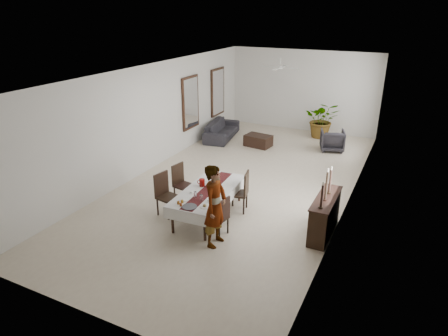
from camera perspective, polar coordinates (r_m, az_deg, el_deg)
floor at (r=11.61m, az=2.49°, el=-2.08°), size 6.00×12.00×0.00m
ceiling at (r=10.70m, az=2.77°, el=13.74°), size 6.00×12.00×0.02m
wall_back at (r=16.57m, az=11.16°, el=10.75°), size 6.00×0.02×3.20m
wall_front at (r=6.44m, az=-19.67°, el=-8.68°), size 6.00×0.02×3.20m
wall_left at (r=12.50m, az=-10.17°, el=7.16°), size 0.02×12.00×3.20m
wall_right at (r=10.28m, az=18.13°, el=3.12°), size 0.02×12.00×3.20m
dining_table_top at (r=9.54m, az=-2.27°, el=-3.31°), size 1.03×2.24×0.05m
table_leg_fl at (r=9.06m, az=-7.38°, el=-7.42°), size 0.07×0.07×0.64m
table_leg_fr at (r=8.72m, az=-2.75°, el=-8.49°), size 0.07×0.07×0.64m
table_leg_bl at (r=10.69m, az=-1.82°, el=-2.39°), size 0.07×0.07×0.64m
table_leg_br at (r=10.41m, az=2.20°, el=-3.11°), size 0.07×0.07×0.64m
tablecloth_top at (r=9.53m, az=-2.27°, el=-3.16°), size 1.20×2.41×0.01m
tablecloth_drape_left at (r=9.81m, az=-5.09°, el=-3.33°), size 0.14×2.35×0.27m
tablecloth_drape_right at (r=9.39m, az=0.70°, el=-4.44°), size 0.14×2.35×0.27m
tablecloth_drape_near at (r=8.66m, az=-5.58°, el=-6.99°), size 1.08×0.07×0.27m
tablecloth_drape_far at (r=10.56m, az=0.44°, el=-1.30°), size 1.08×0.07×0.27m
table_runner at (r=9.53m, az=-2.27°, el=-3.12°), size 0.44×2.30×0.00m
red_pitcher at (r=9.69m, az=-3.16°, el=-2.10°), size 0.14×0.14×0.18m
pitcher_handle at (r=9.72m, az=-3.57°, el=-2.02°), size 0.11×0.02×0.11m
wine_glass_near at (r=8.97m, az=-3.26°, el=-4.29°), size 0.06×0.06×0.16m
wine_glass_mid at (r=9.13m, az=-4.14°, el=-3.83°), size 0.06×0.06×0.16m
wine_glass_far at (r=9.52m, az=-1.91°, el=-2.65°), size 0.06×0.06×0.16m
teacup_right at (r=8.97m, az=-2.18°, el=-4.64°), size 0.08×0.08×0.05m
saucer_right at (r=8.98m, az=-2.17°, el=-4.76°), size 0.14×0.14×0.01m
teacup_left at (r=9.37m, az=-4.62°, el=-3.46°), size 0.08×0.08×0.05m
saucer_left at (r=9.38m, az=-4.62°, el=-3.58°), size 0.14×0.14×0.01m
plate_near_right at (r=8.75m, az=-2.77°, el=-5.53°), size 0.22×0.22×0.01m
bread_near_right at (r=8.73m, az=-2.78°, el=-5.39°), size 0.08×0.08×0.08m
plate_near_left at (r=9.09m, az=-5.68°, el=-4.49°), size 0.22×0.22×0.01m
plate_far_left at (r=10.05m, az=-2.56°, el=-1.69°), size 0.22×0.22×0.01m
serving_tray at (r=8.76m, az=-4.95°, el=-5.53°), size 0.33×0.33×0.02m
jam_jar_a at (r=8.81m, az=-6.19°, el=-5.21°), size 0.06×0.06×0.07m
jam_jar_b at (r=8.90m, az=-6.54°, el=-4.96°), size 0.06×0.06×0.07m
jam_jar_c at (r=8.95m, az=-6.00°, el=-4.77°), size 0.06×0.06×0.07m
fruit_basket at (r=9.68m, az=-1.46°, el=-2.40°), size 0.27×0.27×0.09m
fruit_red at (r=9.66m, az=-1.27°, el=-2.02°), size 0.08×0.08×0.08m
fruit_green at (r=9.69m, az=-1.59°, el=-1.93°), size 0.07×0.07×0.07m
fruit_yellow at (r=9.61m, az=-1.57°, el=-2.13°), size 0.08×0.08×0.08m
chair_right_near_seat at (r=8.89m, az=-0.90°, el=-7.14°), size 0.45×0.45×0.04m
chair_right_near_leg_fl at (r=8.81m, az=-0.67°, el=-9.09°), size 0.05×0.05×0.39m
chair_right_near_leg_fr at (r=9.03m, az=0.55°, el=-8.23°), size 0.05×0.05×0.39m
chair_right_near_leg_bl at (r=8.97m, az=-2.35°, el=-8.47°), size 0.05×0.05×0.39m
chair_right_near_leg_br at (r=9.19m, az=-1.11°, el=-7.64°), size 0.05×0.05×0.39m
chair_right_near_back at (r=8.67m, az=0.04°, el=-5.93°), size 0.10×0.39×0.50m
chair_right_far_seat at (r=9.88m, az=2.05°, el=-3.66°), size 0.52×0.52×0.05m
chair_right_far_leg_fl at (r=9.80m, az=2.83°, el=-5.49°), size 0.05×0.05×0.43m
chair_right_far_leg_fr at (r=10.12m, az=3.25°, el=-4.57°), size 0.05×0.05×0.43m
chair_right_far_leg_bl at (r=9.87m, az=0.78°, el=-5.26°), size 0.05×0.05×0.43m
chair_right_far_leg_br at (r=10.18m, az=1.26°, el=-4.35°), size 0.05×0.05×0.43m
chair_right_far_back at (r=9.72m, az=3.22°, el=-2.19°), size 0.13×0.44×0.56m
chair_left_near_seat at (r=9.77m, az=-8.03°, el=-4.15°), size 0.53×0.53×0.05m
chair_left_near_leg_fl at (r=10.11m, az=-7.94°, el=-4.76°), size 0.05×0.05×0.44m
chair_left_near_leg_fr at (r=9.89m, az=-9.46°, el=-5.51°), size 0.05×0.05×0.44m
chair_left_near_leg_bl at (r=9.87m, az=-6.44°, el=-5.37°), size 0.05×0.05×0.44m
chair_left_near_leg_br at (r=9.65m, az=-7.96°, el=-6.15°), size 0.05×0.05×0.44m
chair_left_near_back at (r=9.77m, az=-8.96°, el=-2.21°), size 0.13×0.45×0.57m
chair_left_far_seat at (r=10.38m, az=-5.77°, el=-2.52°), size 0.50×0.50×0.05m
chair_left_far_leg_fl at (r=10.70m, az=-5.79°, el=-3.12°), size 0.05×0.05×0.42m
chair_left_far_leg_fr at (r=10.48m, az=-7.07°, el=-3.77°), size 0.05×0.05×0.42m
chair_left_far_leg_bl at (r=10.49m, az=-4.37°, el=-3.62°), size 0.05×0.05×0.42m
chair_left_far_leg_br at (r=10.26m, az=-5.65°, el=-4.29°), size 0.05×0.05×0.42m
chair_left_far_back at (r=10.39m, az=-6.63°, el=-0.79°), size 0.12×0.43×0.54m
woman at (r=8.32m, az=-1.27°, el=-5.45°), size 0.44×0.67×1.81m
sideboard_body at (r=9.18m, az=14.15°, el=-6.71°), size 0.39×1.45×0.87m
sideboard_top at (r=8.97m, az=14.42°, el=-4.19°), size 0.43×1.51×0.03m
candlestick_near_base at (r=8.49m, az=13.64°, el=-5.47°), size 0.10×0.10×0.03m
candlestick_near_shaft at (r=8.38m, az=13.79°, el=-3.92°), size 0.05×0.05×0.48m
candlestick_near_candle at (r=8.26m, az=13.97°, el=-2.17°), size 0.03×0.03×0.08m
candlestick_mid_base at (r=8.83m, az=14.22°, el=-4.41°), size 0.10×0.10×0.03m
candlestick_mid_shaft at (r=8.69m, az=14.43°, el=-2.46°), size 0.05×0.05×0.63m
candlestick_mid_candle at (r=8.56m, az=14.65°, el=-0.31°), size 0.03×0.03×0.08m
candlestick_far_base at (r=9.18m, az=14.77°, el=-3.42°), size 0.10×0.10×0.03m
candlestick_far_shaft at (r=9.06m, az=14.94°, el=-1.82°), size 0.05×0.05×0.53m
candlestick_far_candle at (r=8.95m, az=15.13°, el=-0.03°), size 0.03×0.03×0.08m
sofa at (r=15.48m, az=-0.32°, el=5.48°), size 1.21×2.30×0.64m
armchair at (r=14.58m, az=15.20°, el=3.84°), size 0.99×1.01×0.74m
coffee_table at (r=14.61m, az=4.91°, el=3.91°), size 1.00×0.73×0.41m
potted_plant at (r=15.89m, az=13.86°, el=6.73°), size 1.49×1.36×1.41m
mirror_frame_near at (r=14.26m, az=-4.82°, el=9.27°), size 0.06×1.05×1.85m
mirror_glass_near at (r=14.24m, az=-4.70°, el=9.26°), size 0.01×0.90×1.70m
mirror_frame_far at (r=16.05m, az=-0.93°, el=10.80°), size 0.06×1.05×1.85m
mirror_glass_far at (r=16.04m, az=-0.82°, el=10.79°), size 0.01×0.90×1.70m
fan_rod at (r=13.49m, az=8.05°, el=14.88°), size 0.04×0.04×0.20m
fan_hub at (r=13.52m, az=8.01°, el=14.04°), size 0.16×0.16×0.08m
fan_blade_n at (r=13.85m, az=8.49°, el=14.21°), size 0.10×0.55×0.01m
fan_blade_s at (r=13.19m, az=7.50°, el=13.87°), size 0.10×0.55×0.01m
fan_blade_e at (r=13.41m, az=9.46°, el=13.90°), size 0.55×0.10×0.01m
fan_blade_w at (r=13.63m, az=6.57°, el=14.17°), size 0.55×0.10×0.01m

